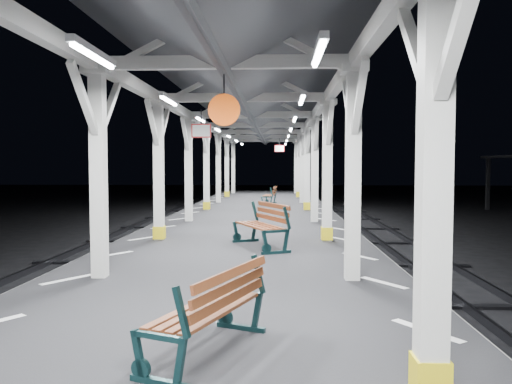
{
  "coord_description": "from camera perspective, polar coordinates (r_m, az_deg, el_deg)",
  "views": [
    {
      "loc": [
        0.83,
        -9.77,
        2.79
      ],
      "look_at": [
        0.36,
        1.2,
        2.2
      ],
      "focal_mm": 35.0,
      "sensor_mm": 36.0,
      "label": 1
    }
  ],
  "objects": [
    {
      "name": "ground",
      "position": [
        10.2,
        -2.36,
        -12.81
      ],
      "size": [
        120.0,
        120.0,
        0.0
      ],
      "primitive_type": "plane",
      "color": "black",
      "rests_on": "ground"
    },
    {
      "name": "platform",
      "position": [
        10.07,
        -2.37,
        -10.07
      ],
      "size": [
        6.0,
        50.0,
        1.0
      ],
      "primitive_type": "cube",
      "color": "black",
      "rests_on": "ground"
    },
    {
      "name": "hazard_stripes_left",
      "position": [
        10.46,
        -15.97,
        -6.87
      ],
      "size": [
        1.0,
        48.0,
        0.01
      ],
      "primitive_type": "cube",
      "color": "silver",
      "rests_on": "platform"
    },
    {
      "name": "hazard_stripes_right",
      "position": [
        10.07,
        11.78,
        -7.21
      ],
      "size": [
        1.0,
        48.0,
        0.01
      ],
      "primitive_type": "cube",
      "color": "silver",
      "rests_on": "platform"
    },
    {
      "name": "track_right",
      "position": [
        10.96,
        25.27,
        -11.54
      ],
      "size": [
        2.2,
        60.0,
        0.16
      ],
      "color": "#2D2D33",
      "rests_on": "ground"
    },
    {
      "name": "canopy",
      "position": [
        9.95,
        -2.43,
        13.3
      ],
      "size": [
        5.4,
        49.0,
        4.65
      ],
      "color": "silver",
      "rests_on": "platform"
    },
    {
      "name": "bench_near",
      "position": [
        4.81,
        -4.76,
        -13.08
      ],
      "size": [
        1.1,
        1.67,
        0.85
      ],
      "rotation": [
        0.0,
        0.0,
        -0.37
      ],
      "color": "#102B2D",
      "rests_on": "platform"
    },
    {
      "name": "bench_mid",
      "position": [
        10.88,
        0.94,
        -3.66
      ],
      "size": [
        1.33,
        1.88,
        0.96
      ],
      "rotation": [
        0.0,
        0.0,
        0.43
      ],
      "color": "#102B2D",
      "rests_on": "platform"
    },
    {
      "name": "bench_far",
      "position": [
        22.68,
        1.71,
        -0.34
      ],
      "size": [
        0.72,
        1.57,
        0.83
      ],
      "rotation": [
        0.0,
        0.0,
        -0.11
      ],
      "color": "#102B2D",
      "rests_on": "platform"
    }
  ]
}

